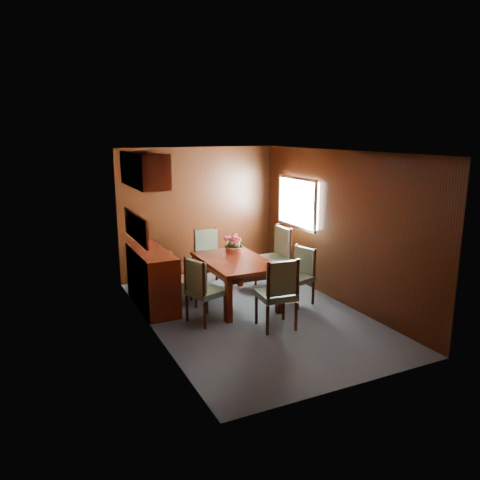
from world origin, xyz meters
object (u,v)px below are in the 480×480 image
sideboard (152,278)px  dining_table (235,266)px  chair_head (279,290)px  flower_centerpiece (234,244)px  chair_left_near (202,287)px  chair_right_near (300,272)px

sideboard → dining_table: (1.22, -0.41, 0.16)m
chair_head → flower_centerpiece: 1.64m
sideboard → chair_head: chair_head is taller
chair_head → flower_centerpiece: (0.08, 1.62, 0.29)m
flower_centerpiece → chair_left_near: bearing=-135.0°
sideboard → flower_centerpiece: size_ratio=4.59×
sideboard → flower_centerpiece: 1.46m
chair_left_near → chair_head: 1.09m
flower_centerpiece → chair_head: bearing=-92.9°
chair_right_near → chair_head: size_ratio=0.89×
chair_left_near → chair_head: size_ratio=0.94×
chair_head → flower_centerpiece: bearing=92.8°
sideboard → chair_head: (1.32, -1.62, 0.12)m
chair_left_near → chair_head: (0.86, -0.67, 0.04)m
dining_table → sideboard: bearing=161.9°
chair_left_near → chair_right_near: chair_left_near is taller
sideboard → dining_table: bearing=-18.7°
chair_right_near → chair_head: chair_head is taller
sideboard → chair_left_near: (0.45, -0.95, 0.08)m
flower_centerpiece → sideboard: bearing=179.9°
chair_left_near → chair_right_near: 1.70m
chair_head → flower_centerpiece: size_ratio=3.36×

